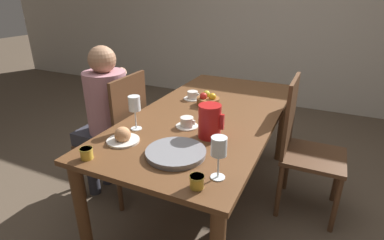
% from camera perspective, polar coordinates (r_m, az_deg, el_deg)
% --- Properties ---
extents(ground_plane, '(20.00, 20.00, 0.00)m').
position_cam_1_polar(ground_plane, '(2.48, 2.84, -14.73)').
color(ground_plane, brown).
extents(wall_back, '(10.00, 0.06, 2.60)m').
position_cam_1_polar(wall_back, '(4.38, 16.58, 19.46)').
color(wall_back, beige).
rests_on(wall_back, ground_plane).
extents(dining_table, '(0.92, 1.87, 0.74)m').
position_cam_1_polar(dining_table, '(2.14, 3.18, -0.87)').
color(dining_table, brown).
rests_on(dining_table, ground_plane).
extents(chair_person_side, '(0.42, 0.42, 0.99)m').
position_cam_1_polar(chair_person_side, '(2.33, -13.65, -2.93)').
color(chair_person_side, '#51331E').
rests_on(chair_person_side, ground_plane).
extents(chair_opposite, '(0.42, 0.42, 0.99)m').
position_cam_1_polar(chair_opposite, '(2.27, 20.48, -4.52)').
color(chair_opposite, '#51331E').
rests_on(chair_opposite, ground_plane).
extents(person_seated, '(0.39, 0.41, 1.19)m').
position_cam_1_polar(person_seated, '(2.30, -16.26, 1.57)').
color(person_seated, '#33333D').
rests_on(person_seated, ground_plane).
extents(red_pitcher, '(0.16, 0.13, 0.20)m').
position_cam_1_polar(red_pitcher, '(1.71, 3.38, -0.20)').
color(red_pitcher, red).
rests_on(red_pitcher, dining_table).
extents(wine_glass_water, '(0.07, 0.07, 0.21)m').
position_cam_1_polar(wine_glass_water, '(1.82, -10.90, 2.84)').
color(wine_glass_water, white).
rests_on(wine_glass_water, dining_table).
extents(wine_glass_juice, '(0.07, 0.07, 0.20)m').
position_cam_1_polar(wine_glass_juice, '(1.31, 5.14, -5.48)').
color(wine_glass_juice, white).
rests_on(wine_glass_juice, dining_table).
extents(teacup_near_person, '(0.14, 0.14, 0.06)m').
position_cam_1_polar(teacup_near_person, '(1.86, -0.97, -0.52)').
color(teacup_near_person, silver).
rests_on(teacup_near_person, dining_table).
extents(teacup_across, '(0.14, 0.14, 0.06)m').
position_cam_1_polar(teacup_across, '(2.35, 0.12, 4.64)').
color(teacup_across, silver).
rests_on(teacup_across, dining_table).
extents(serving_tray, '(0.31, 0.31, 0.03)m').
position_cam_1_polar(serving_tray, '(1.55, -3.09, -6.24)').
color(serving_tray, gray).
rests_on(serving_tray, dining_table).
extents(bread_plate, '(0.18, 0.18, 0.09)m').
position_cam_1_polar(bread_plate, '(1.72, -13.04, -3.13)').
color(bread_plate, silver).
rests_on(bread_plate, dining_table).
extents(jam_jar_amber, '(0.07, 0.07, 0.06)m').
position_cam_1_polar(jam_jar_amber, '(1.31, 0.94, -11.54)').
color(jam_jar_amber, gold).
rests_on(jam_jar_amber, dining_table).
extents(jam_jar_red, '(0.07, 0.07, 0.06)m').
position_cam_1_polar(jam_jar_red, '(1.60, -19.46, -5.93)').
color(jam_jar_red, gold).
rests_on(jam_jar_red, dining_table).
extents(fruit_bowl, '(0.17, 0.17, 0.10)m').
position_cam_1_polar(fruit_bowl, '(2.23, 3.05, 3.83)').
color(fruit_bowl, brown).
rests_on(fruit_bowl, dining_table).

